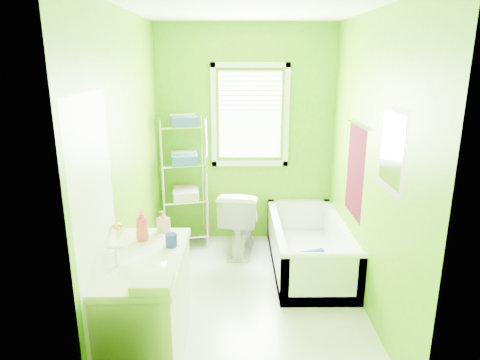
{
  "coord_description": "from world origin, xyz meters",
  "views": [
    {
      "loc": [
        -0.12,
        -3.63,
        2.2
      ],
      "look_at": [
        -0.08,
        0.25,
        1.09
      ],
      "focal_mm": 32.0,
      "sensor_mm": 36.0,
      "label": 1
    }
  ],
  "objects_px": {
    "vanity": "(147,304)",
    "toilet": "(240,220)",
    "wire_shelf_unit": "(186,168)",
    "bathtub": "(309,253)"
  },
  "relations": [
    {
      "from": "vanity",
      "to": "toilet",
      "type": "bearing_deg",
      "value": 68.61
    },
    {
      "from": "wire_shelf_unit",
      "to": "vanity",
      "type": "bearing_deg",
      "value": -92.06
    },
    {
      "from": "toilet",
      "to": "vanity",
      "type": "xyz_separation_m",
      "value": [
        -0.71,
        -1.82,
        0.05
      ]
    },
    {
      "from": "toilet",
      "to": "wire_shelf_unit",
      "type": "relative_size",
      "value": 0.49
    },
    {
      "from": "vanity",
      "to": "wire_shelf_unit",
      "type": "relative_size",
      "value": 0.69
    },
    {
      "from": "bathtub",
      "to": "vanity",
      "type": "distance_m",
      "value": 2.03
    },
    {
      "from": "toilet",
      "to": "bathtub",
      "type": "bearing_deg",
      "value": 158.12
    },
    {
      "from": "toilet",
      "to": "vanity",
      "type": "distance_m",
      "value": 1.96
    },
    {
      "from": "bathtub",
      "to": "toilet",
      "type": "height_order",
      "value": "toilet"
    },
    {
      "from": "toilet",
      "to": "vanity",
      "type": "bearing_deg",
      "value": 76.7
    }
  ]
}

